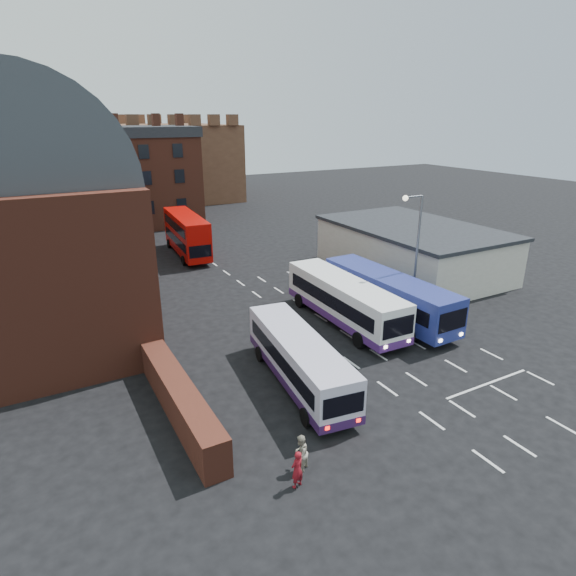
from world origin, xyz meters
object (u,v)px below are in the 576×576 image
bus_white_outbound (299,357)px  pedestrian_beige (301,453)px  bus_red_double (187,234)px  bus_white_inbound (344,298)px  street_lamp (415,243)px  pedestrian_red (297,469)px  bus_blue (388,294)px

bus_white_outbound → pedestrian_beige: 6.65m
bus_red_double → bus_white_inbound: bearing=105.0°
bus_white_outbound → bus_white_inbound: bearing=46.4°
bus_white_outbound → bus_white_inbound: bus_white_inbound is taller
street_lamp → bus_white_inbound: bearing=174.5°
bus_white_outbound → street_lamp: bearing=29.3°
bus_white_inbound → pedestrian_red: 15.92m
pedestrian_beige → street_lamp: bearing=-177.9°
bus_white_inbound → bus_blue: size_ratio=0.97×
bus_red_double → pedestrian_red: (-6.41, -33.56, -1.41)m
bus_white_inbound → bus_red_double: bus_red_double is taller
street_lamp → bus_white_outbound: bearing=-157.9°
bus_blue → pedestrian_red: bearing=37.8°
bus_blue → pedestrian_beige: size_ratio=7.22×
pedestrian_red → pedestrian_beige: 0.93m
bus_white_inbound → bus_red_double: 22.03m
bus_white_inbound → pedestrian_beige: size_ratio=7.03×
bus_white_inbound → bus_red_double: (-4.10, 21.64, 0.40)m
bus_blue → bus_red_double: bus_red_double is taller
street_lamp → pedestrian_beige: (-15.37, -10.66, -4.33)m
pedestrian_red → street_lamp: bearing=-160.4°
bus_red_double → pedestrian_red: bus_red_double is taller
bus_white_outbound → street_lamp: street_lamp is taller
bus_blue → bus_red_double: 23.56m
bus_white_inbound → street_lamp: size_ratio=1.32×
street_lamp → pedestrian_beige: street_lamp is taller
bus_white_outbound → pedestrian_red: size_ratio=6.34×
bus_red_double → pedestrian_red: 34.20m
street_lamp → pedestrian_red: 20.07m
street_lamp → bus_blue: bearing=-173.7°
bus_white_inbound → bus_blue: bus_blue is taller
bus_white_outbound → street_lamp: 13.55m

